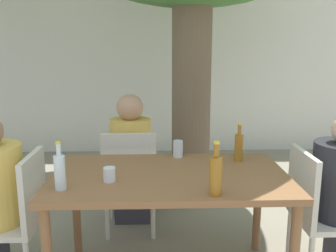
% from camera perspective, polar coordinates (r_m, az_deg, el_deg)
% --- Properties ---
extents(cafe_building_wall, '(10.00, 0.08, 2.80)m').
position_cam_1_polar(cafe_building_wall, '(5.59, -1.07, 10.27)').
color(cafe_building_wall, white).
rests_on(cafe_building_wall, ground_plane).
extents(dining_table_front, '(1.52, 0.89, 0.77)m').
position_cam_1_polar(dining_table_front, '(2.47, 0.24, -9.07)').
color(dining_table_front, brown).
rests_on(dining_table_front, ground_plane).
extents(patio_chair_0, '(0.44, 0.44, 0.91)m').
position_cam_1_polar(patio_chair_0, '(2.69, -21.92, -12.16)').
color(patio_chair_0, beige).
rests_on(patio_chair_0, ground_plane).
extents(patio_chair_1, '(0.44, 0.44, 0.91)m').
position_cam_1_polar(patio_chair_1, '(2.76, 21.80, -11.56)').
color(patio_chair_1, beige).
rests_on(patio_chair_1, ground_plane).
extents(patio_chair_2, '(0.44, 0.44, 0.91)m').
position_cam_1_polar(patio_chair_2, '(3.17, -5.79, -7.59)').
color(patio_chair_2, beige).
rests_on(patio_chair_2, ground_plane).
extents(person_seated_2, '(0.35, 0.58, 1.19)m').
position_cam_1_polar(person_seated_2, '(3.39, -5.54, -5.96)').
color(person_seated_2, '#383842').
rests_on(person_seated_2, ground_plane).
extents(amber_bottle_0, '(0.06, 0.06, 0.28)m').
position_cam_1_polar(amber_bottle_0, '(2.71, 10.74, -3.10)').
color(amber_bottle_0, '#9E661E').
rests_on(amber_bottle_0, dining_table_front).
extents(water_bottle_1, '(0.06, 0.06, 0.28)m').
position_cam_1_polar(water_bottle_1, '(2.23, -16.16, -6.62)').
color(water_bottle_1, silver).
rests_on(water_bottle_1, dining_table_front).
extents(amber_bottle_2, '(0.07, 0.07, 0.31)m').
position_cam_1_polar(amber_bottle_2, '(2.08, 7.29, -7.35)').
color(amber_bottle_2, '#9E661E').
rests_on(amber_bottle_2, dining_table_front).
extents(drinking_glass_0, '(0.07, 0.07, 0.09)m').
position_cam_1_polar(drinking_glass_0, '(2.32, -8.93, -7.31)').
color(drinking_glass_0, white).
rests_on(drinking_glass_0, dining_table_front).
extents(drinking_glass_1, '(0.07, 0.07, 0.12)m').
position_cam_1_polar(drinking_glass_1, '(2.78, 1.53, -3.49)').
color(drinking_glass_1, silver).
rests_on(drinking_glass_1, dining_table_front).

